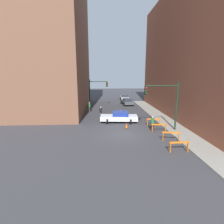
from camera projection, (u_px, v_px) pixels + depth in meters
ground_plane at (123, 135)px, 17.97m from camera, size 120.00×120.00×0.00m
sidewalk_right at (182, 133)px, 18.29m from camera, size 2.40×44.00×0.12m
building_corner_left at (41, 35)px, 28.38m from camera, size 14.00×20.00×24.80m
building_right at (212, 53)px, 24.59m from camera, size 12.00×28.00×17.99m
traffic_light_near at (166, 99)px, 18.49m from camera, size 3.64×0.35×5.20m
traffic_light_far at (96, 89)px, 32.05m from camera, size 3.44×0.35×5.20m
police_car at (119, 117)px, 22.48m from camera, size 4.83×2.60×1.52m
parked_car_near at (127, 101)px, 35.51m from camera, size 2.49×4.43×1.31m
parked_car_mid at (125, 97)px, 41.93m from camera, size 2.39×4.37×1.31m
pedestrian_crossing at (101, 112)px, 24.56m from camera, size 0.37×0.37×1.66m
pedestrian_corner at (89, 107)px, 28.59m from camera, size 0.50×0.50×1.66m
pedestrian_sidewalk at (152, 123)px, 19.03m from camera, size 0.48×0.48×1.66m
barrier_front at (179, 145)px, 13.79m from camera, size 1.60×0.20×0.90m
barrier_mid at (171, 135)px, 16.10m from camera, size 1.58×0.43×0.90m
barrier_back at (159, 126)px, 18.71m from camera, size 1.60×0.19×0.90m
barrier_corner at (153, 121)px, 20.95m from camera, size 1.59×0.39×0.90m
traffic_cone at (126, 126)px, 20.06m from camera, size 0.36×0.36×0.66m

